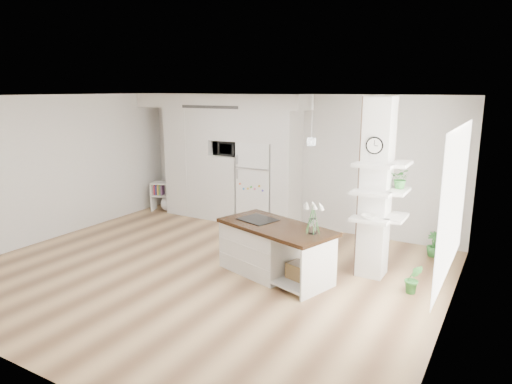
# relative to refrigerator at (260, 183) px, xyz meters

# --- Properties ---
(floor) EXTENTS (7.00, 6.00, 0.01)m
(floor) POSITION_rel_refrigerator_xyz_m (0.53, -2.68, -0.88)
(floor) COLOR tan
(floor) RESTS_ON ground
(room) EXTENTS (7.04, 6.04, 2.72)m
(room) POSITION_rel_refrigerator_xyz_m (0.53, -2.68, 0.98)
(room) COLOR white
(room) RESTS_ON ground
(cabinet_wall) EXTENTS (4.00, 0.71, 2.70)m
(cabinet_wall) POSITION_rel_refrigerator_xyz_m (-0.92, -0.01, 0.63)
(cabinet_wall) COLOR white
(cabinet_wall) RESTS_ON floor
(refrigerator) EXTENTS (0.78, 0.69, 1.75)m
(refrigerator) POSITION_rel_refrigerator_xyz_m (0.00, 0.00, 0.00)
(refrigerator) COLOR white
(refrigerator) RESTS_ON floor
(column) EXTENTS (0.69, 0.90, 2.70)m
(column) POSITION_rel_refrigerator_xyz_m (2.90, -1.55, 0.48)
(column) COLOR silver
(column) RESTS_ON floor
(window) EXTENTS (0.00, 2.40, 2.40)m
(window) POSITION_rel_refrigerator_xyz_m (4.00, -2.38, 0.62)
(window) COLOR white
(window) RESTS_ON room
(pendant_light) EXTENTS (0.12, 0.12, 0.10)m
(pendant_light) POSITION_rel_refrigerator_xyz_m (2.23, -2.53, 1.24)
(pendant_light) COLOR white
(pendant_light) RESTS_ON room
(kitchen_island) EXTENTS (1.97, 1.34, 1.38)m
(kitchen_island) POSITION_rel_refrigerator_xyz_m (1.40, -2.23, -0.45)
(kitchen_island) COLOR white
(kitchen_island) RESTS_ON floor
(bookshelf) EXTENTS (0.65, 0.50, 0.68)m
(bookshelf) POSITION_rel_refrigerator_xyz_m (-2.45, -0.18, -0.58)
(bookshelf) COLOR white
(bookshelf) RESTS_ON floor
(floor_plant_a) EXTENTS (0.29, 0.26, 0.43)m
(floor_plant_a) POSITION_rel_refrigerator_xyz_m (3.52, -1.86, -0.66)
(floor_plant_a) COLOR #327D33
(floor_plant_a) RESTS_ON floor
(floor_plant_b) EXTENTS (0.29, 0.29, 0.42)m
(floor_plant_b) POSITION_rel_refrigerator_xyz_m (3.52, -0.19, -0.66)
(floor_plant_b) COLOR #327D33
(floor_plant_b) RESTS_ON floor
(microwave) EXTENTS (0.54, 0.37, 0.30)m
(microwave) POSITION_rel_refrigerator_xyz_m (-0.75, -0.06, 0.69)
(microwave) COLOR #2D2D2D
(microwave) RESTS_ON cabinet_wall
(shelf_plant) EXTENTS (0.27, 0.23, 0.30)m
(shelf_plant) POSITION_rel_refrigerator_xyz_m (3.15, -1.38, 0.65)
(shelf_plant) COLOR #327D33
(shelf_plant) RESTS_ON column
(decor_bowl) EXTENTS (0.22, 0.22, 0.05)m
(decor_bowl) POSITION_rel_refrigerator_xyz_m (2.82, -1.78, 0.13)
(decor_bowl) COLOR white
(decor_bowl) RESTS_ON column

